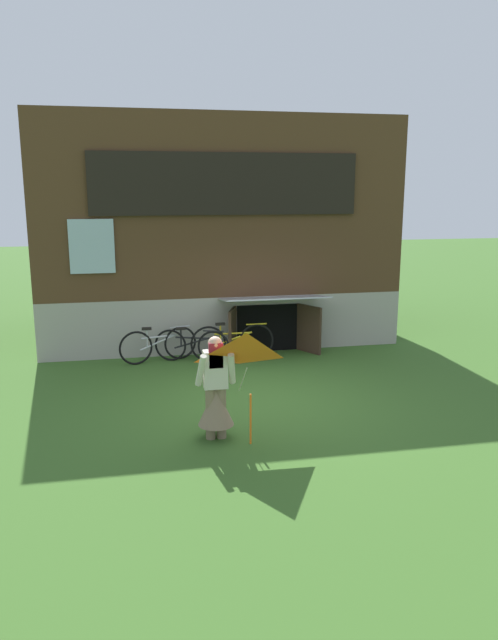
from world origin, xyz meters
name	(u,v)px	position (x,y,z in m)	size (l,w,h in m)	color
ground_plane	(255,398)	(0.00, 0.00, 0.00)	(60.00, 60.00, 0.00)	#386023
log_house	(211,229)	(0.00, 5.32, 2.56)	(8.02, 5.76, 5.11)	#9E998E
person	(216,396)	(-0.91, -1.56, 0.64)	(0.60, 0.52, 1.52)	#7F6B51
kite	(247,364)	(-0.57, -2.11, 1.26)	(0.95, 0.97, 1.58)	orange
bicycle_yellow	(232,342)	(0.02, 2.43, 0.39)	(1.79, 0.08, 0.81)	black
bicycle_black	(192,345)	(-0.84, 2.46, 0.36)	(1.52, 0.57, 0.73)	black
bicycle_silver	(158,345)	(-1.52, 2.59, 0.37)	(1.63, 0.47, 0.76)	black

